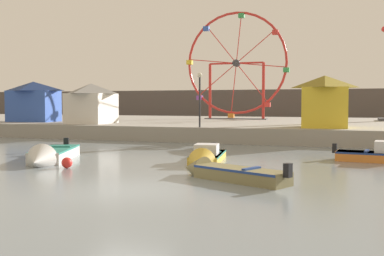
% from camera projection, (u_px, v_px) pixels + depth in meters
% --- Properties ---
extents(ground_plane, '(240.00, 240.00, 0.00)m').
position_uv_depth(ground_plane, '(128.00, 190.00, 14.12)').
color(ground_plane, slate).
extents(quay_promenade, '(110.00, 24.59, 1.03)m').
position_uv_depth(quay_promenade, '(276.00, 127.00, 40.78)').
color(quay_promenade, gray).
rests_on(quay_promenade, ground_plane).
extents(distant_town_skyline, '(140.00, 3.00, 4.40)m').
position_uv_depth(distant_town_skyline, '(302.00, 106.00, 61.15)').
color(distant_town_skyline, '#564C47').
rests_on(distant_town_skyline, ground_plane).
extents(motorboat_olive_wood, '(4.41, 2.73, 1.04)m').
position_uv_depth(motorboat_olive_wood, '(226.00, 172.00, 15.99)').
color(motorboat_olive_wood, olive).
rests_on(motorboat_olive_wood, ground_plane).
extents(motorboat_pale_grey, '(3.16, 5.40, 1.33)m').
position_uv_depth(motorboat_pale_grey, '(50.00, 156.00, 20.62)').
color(motorboat_pale_grey, silver).
rests_on(motorboat_pale_grey, ground_plane).
extents(motorboat_mustard_yellow, '(1.94, 4.85, 1.24)m').
position_uv_depth(motorboat_mustard_yellow, '(205.00, 158.00, 20.17)').
color(motorboat_mustard_yellow, gold).
rests_on(motorboat_mustard_yellow, ground_plane).
extents(ferris_wheel_red_frame, '(10.34, 1.20, 10.55)m').
position_uv_depth(ferris_wheel_red_frame, '(236.00, 65.00, 45.45)').
color(ferris_wheel_red_frame, red).
rests_on(ferris_wheel_red_frame, quay_promenade).
extents(carnival_booth_blue_tent, '(4.47, 2.94, 3.43)m').
position_uv_depth(carnival_booth_blue_tent, '(34.00, 101.00, 39.70)').
color(carnival_booth_blue_tent, '#3356B7').
rests_on(carnival_booth_blue_tent, quay_promenade).
extents(carnival_booth_white_ticket, '(3.43, 3.70, 3.13)m').
position_uv_depth(carnival_booth_white_ticket, '(91.00, 103.00, 36.35)').
color(carnival_booth_white_ticket, silver).
rests_on(carnival_booth_white_ticket, quay_promenade).
extents(carnival_booth_yellow_awning, '(3.32, 3.70, 3.41)m').
position_uv_depth(carnival_booth_yellow_awning, '(324.00, 101.00, 30.26)').
color(carnival_booth_yellow_awning, yellow).
rests_on(carnival_booth_yellow_awning, quay_promenade).
extents(promenade_lamp_near, '(0.32, 0.32, 3.61)m').
position_uv_depth(promenade_lamp_near, '(200.00, 91.00, 30.48)').
color(promenade_lamp_near, '#2D2D33').
rests_on(promenade_lamp_near, quay_promenade).
extents(mooring_buoy_orange, '(0.44, 0.44, 0.44)m').
position_uv_depth(mooring_buoy_orange, '(67.00, 163.00, 18.74)').
color(mooring_buoy_orange, red).
rests_on(mooring_buoy_orange, ground_plane).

